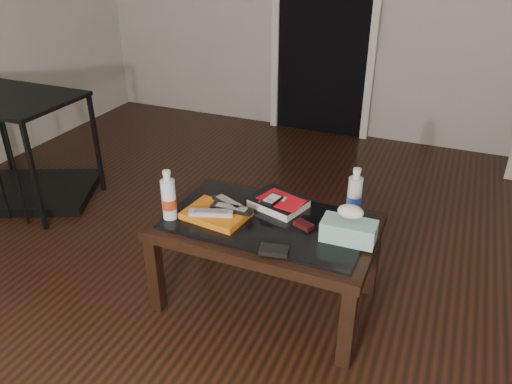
# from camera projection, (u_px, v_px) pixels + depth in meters

# --- Properties ---
(ground) EXTENTS (5.00, 5.00, 0.00)m
(ground) POSITION_uv_depth(u_px,v_px,m) (252.00, 312.00, 2.42)
(ground) COLOR black
(ground) RESTS_ON ground
(doorway) EXTENTS (0.90, 0.08, 2.07)m
(doorway) POSITION_uv_depth(u_px,v_px,m) (325.00, 13.00, 4.08)
(doorway) COLOR black
(doorway) RESTS_ON ground
(coffee_table) EXTENTS (1.00, 0.60, 0.46)m
(coffee_table) POSITION_uv_depth(u_px,v_px,m) (267.00, 232.00, 2.31)
(coffee_table) COLOR black
(coffee_table) RESTS_ON ground
(pet_crate) EXTENTS (1.07, 0.92, 0.71)m
(pet_crate) POSITION_uv_depth(u_px,v_px,m) (20.00, 165.00, 3.35)
(pet_crate) COLOR black
(pet_crate) RESTS_ON ground
(magazines) EXTENTS (0.30, 0.24, 0.03)m
(magazines) POSITION_uv_depth(u_px,v_px,m) (216.00, 214.00, 2.30)
(magazines) COLOR orange
(magazines) RESTS_ON coffee_table
(remote_silver) EXTENTS (0.21, 0.11, 0.02)m
(remote_silver) POSITION_uv_depth(u_px,v_px,m) (211.00, 212.00, 2.26)
(remote_silver) COLOR #AFAFB4
(remote_silver) RESTS_ON magazines
(remote_black_front) EXTENTS (0.20, 0.06, 0.02)m
(remote_black_front) POSITION_uv_depth(u_px,v_px,m) (232.00, 208.00, 2.30)
(remote_black_front) COLOR black
(remote_black_front) RESTS_ON magazines
(remote_black_back) EXTENTS (0.20, 0.13, 0.02)m
(remote_black_back) POSITION_uv_depth(u_px,v_px,m) (229.00, 203.00, 2.34)
(remote_black_back) COLOR black
(remote_black_back) RESTS_ON magazines
(textbook) EXTENTS (0.30, 0.26, 0.05)m
(textbook) POSITION_uv_depth(u_px,v_px,m) (279.00, 202.00, 2.38)
(textbook) COLOR black
(textbook) RESTS_ON coffee_table
(dvd_mailers) EXTENTS (0.22, 0.19, 0.01)m
(dvd_mailers) POSITION_uv_depth(u_px,v_px,m) (280.00, 199.00, 2.36)
(dvd_mailers) COLOR red
(dvd_mailers) RESTS_ON textbook
(ipod) EXTENTS (0.08, 0.12, 0.02)m
(ipod) POSITION_uv_depth(u_px,v_px,m) (272.00, 200.00, 2.33)
(ipod) COLOR black
(ipod) RESTS_ON dvd_mailers
(flip_phone) EXTENTS (0.10, 0.08, 0.02)m
(flip_phone) POSITION_uv_depth(u_px,v_px,m) (304.00, 225.00, 2.23)
(flip_phone) COLOR black
(flip_phone) RESTS_ON coffee_table
(wallet) EXTENTS (0.13, 0.09, 0.02)m
(wallet) POSITION_uv_depth(u_px,v_px,m) (274.00, 250.00, 2.05)
(wallet) COLOR black
(wallet) RESTS_ON coffee_table
(water_bottle_left) EXTENTS (0.08, 0.08, 0.24)m
(water_bottle_left) POSITION_uv_depth(u_px,v_px,m) (168.00, 195.00, 2.25)
(water_bottle_left) COLOR white
(water_bottle_left) RESTS_ON coffee_table
(water_bottle_right) EXTENTS (0.07, 0.07, 0.24)m
(water_bottle_right) POSITION_uv_depth(u_px,v_px,m) (355.00, 192.00, 2.27)
(water_bottle_right) COLOR silver
(water_bottle_right) RESTS_ON coffee_table
(tissue_box) EXTENTS (0.23, 0.13, 0.09)m
(tissue_box) POSITION_uv_depth(u_px,v_px,m) (349.00, 231.00, 2.12)
(tissue_box) COLOR teal
(tissue_box) RESTS_ON coffee_table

